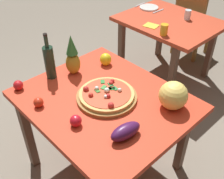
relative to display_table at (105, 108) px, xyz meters
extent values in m
plane|color=gray|center=(0.00, 0.00, -0.63)|extent=(10.00, 10.00, 0.00)
cube|color=brown|center=(-0.42, -0.42, -0.29)|extent=(0.06, 0.06, 0.68)
cube|color=brown|center=(-0.42, 0.42, -0.29)|extent=(0.06, 0.06, 0.68)
cube|color=brown|center=(0.42, 0.42, -0.29)|extent=(0.06, 0.06, 0.68)
cube|color=red|center=(0.00, 0.00, 0.07)|extent=(1.12, 0.95, 0.04)
cube|color=brown|center=(-0.87, 1.04, -0.29)|extent=(0.06, 0.06, 0.68)
cube|color=brown|center=(-0.15, 1.04, -0.29)|extent=(0.06, 0.06, 0.68)
cube|color=brown|center=(-0.87, 1.77, -0.29)|extent=(0.06, 0.06, 0.68)
cube|color=brown|center=(-0.15, 1.77, -0.29)|extent=(0.06, 0.06, 0.68)
cube|color=#CC4126|center=(-0.51, 1.41, 0.07)|extent=(1.03, 0.83, 0.04)
cube|color=olive|center=(-0.45, 2.29, -0.43)|extent=(0.04, 0.04, 0.41)
cube|color=olive|center=(-0.78, 2.28, -0.43)|extent=(0.04, 0.04, 0.41)
cube|color=olive|center=(-0.43, 1.96, -0.43)|extent=(0.04, 0.04, 0.41)
cube|color=olive|center=(-0.76, 1.95, -0.43)|extent=(0.04, 0.04, 0.41)
cube|color=olive|center=(-0.61, 2.12, -0.20)|extent=(0.42, 0.42, 0.04)
cube|color=olive|center=(-0.60, 1.94, 0.02)|extent=(0.40, 0.06, 0.40)
cylinder|color=olive|center=(0.01, 0.01, 0.10)|extent=(0.42, 0.42, 0.02)
cylinder|color=#DDA557|center=(0.01, 0.01, 0.12)|extent=(0.38, 0.38, 0.02)
cylinder|color=#C74023|center=(0.01, 0.01, 0.14)|extent=(0.33, 0.33, 0.00)
sphere|color=red|center=(0.13, -0.06, 0.15)|extent=(0.04, 0.04, 0.04)
sphere|color=red|center=(-0.04, 0.10, 0.15)|extent=(0.03, 0.03, 0.03)
sphere|color=red|center=(0.05, -0.01, 0.15)|extent=(0.03, 0.03, 0.03)
sphere|color=red|center=(-0.11, -0.07, 0.15)|extent=(0.04, 0.04, 0.04)
sphere|color=red|center=(-0.04, -0.09, 0.15)|extent=(0.03, 0.03, 0.03)
sphere|color=red|center=(-0.06, 0.13, 0.15)|extent=(0.03, 0.03, 0.03)
cube|color=#22822D|center=(0.00, 0.07, 0.14)|extent=(0.05, 0.05, 0.00)
cube|color=#31742A|center=(-0.01, 0.05, 0.14)|extent=(0.03, 0.05, 0.00)
cube|color=#378539|center=(-0.05, 0.04, 0.14)|extent=(0.04, 0.05, 0.00)
cube|color=#376F27|center=(-0.05, -0.02, 0.14)|extent=(0.05, 0.04, 0.00)
cube|color=#2B7433|center=(-0.04, 0.09, 0.14)|extent=(0.05, 0.04, 0.00)
cube|color=#29782E|center=(-0.10, 0.08, 0.14)|extent=(0.05, 0.05, 0.00)
cube|color=#277033|center=(0.02, 0.09, 0.14)|extent=(0.05, 0.03, 0.00)
sphere|color=silver|center=(-0.07, -0.01, 0.15)|extent=(0.03, 0.03, 0.03)
sphere|color=white|center=(0.00, 0.02, 0.15)|extent=(0.04, 0.04, 0.04)
sphere|color=#F7DFCE|center=(0.06, 0.09, 0.15)|extent=(0.03, 0.03, 0.03)
sphere|color=white|center=(0.04, -0.03, 0.15)|extent=(0.03, 0.03, 0.03)
cylinder|color=#1D3325|center=(-0.47, -0.11, 0.21)|extent=(0.08, 0.08, 0.25)
cylinder|color=#1D3325|center=(-0.47, -0.11, 0.38)|extent=(0.03, 0.03, 0.09)
cylinder|color=black|center=(-0.47, -0.11, 0.44)|extent=(0.03, 0.03, 0.02)
ellipsoid|color=#AE8926|center=(-0.40, 0.04, 0.17)|extent=(0.11, 0.11, 0.17)
cone|color=#307233|center=(-0.40, 0.04, 0.33)|extent=(0.09, 0.09, 0.15)
sphere|color=#F1CE62|center=(0.36, 0.27, 0.18)|extent=(0.19, 0.19, 0.19)
ellipsoid|color=yellow|center=(-0.32, 0.30, 0.13)|extent=(0.09, 0.09, 0.10)
ellipsoid|color=#441745|center=(0.34, -0.15, 0.13)|extent=(0.12, 0.21, 0.09)
sphere|color=red|center=(-0.50, -0.37, 0.12)|extent=(0.07, 0.07, 0.07)
sphere|color=red|center=(0.07, -0.30, 0.12)|extent=(0.07, 0.07, 0.07)
sphere|color=red|center=(-0.24, -0.37, 0.12)|extent=(0.07, 0.07, 0.07)
cylinder|color=gold|center=(-0.33, 1.07, 0.14)|extent=(0.07, 0.07, 0.11)
cylinder|color=silver|center=(-0.39, 1.55, 0.14)|extent=(0.07, 0.07, 0.10)
cylinder|color=white|center=(-0.89, 1.50, 0.10)|extent=(0.22, 0.22, 0.02)
cube|color=silver|center=(-1.03, 1.50, 0.09)|extent=(0.03, 0.18, 0.01)
cube|color=silver|center=(-0.75, 1.50, 0.09)|extent=(0.02, 0.18, 0.01)
cube|color=yellow|center=(-0.55, 1.14, 0.09)|extent=(0.16, 0.15, 0.01)
camera|label=1|loc=(1.08, -0.95, 1.27)|focal=43.59mm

